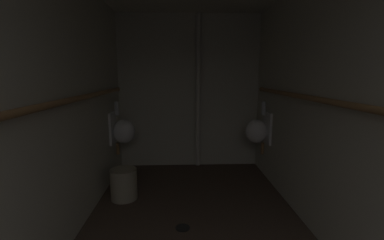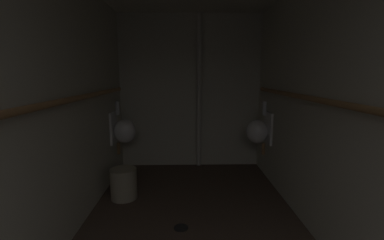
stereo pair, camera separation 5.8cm
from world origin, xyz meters
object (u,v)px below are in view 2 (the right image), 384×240
object	(u,v)px
floor_drain	(181,227)
waste_bin	(124,184)
urinal_left_mid	(123,130)
standpipe_back_wall	(199,93)
urinal_right_mid	(259,131)

from	to	relation	value
floor_drain	waste_bin	xyz separation A→B (m)	(-0.69, 0.65, 0.18)
urinal_left_mid	standpipe_back_wall	xyz separation A→B (m)	(1.08, 0.43, 0.50)
urinal_left_mid	urinal_right_mid	world-z (taller)	same
urinal_right_mid	waste_bin	distance (m)	1.92
standpipe_back_wall	urinal_right_mid	bearing A→B (deg)	-31.30
urinal_right_mid	urinal_left_mid	bearing A→B (deg)	177.97
urinal_left_mid	standpipe_back_wall	bearing A→B (deg)	21.50
standpipe_back_wall	urinal_left_mid	bearing A→B (deg)	-158.50
urinal_right_mid	waste_bin	bearing A→B (deg)	-161.22
urinal_left_mid	waste_bin	bearing A→B (deg)	-78.41
urinal_left_mid	urinal_right_mid	size ratio (longest dim) A/B	1.00
standpipe_back_wall	floor_drain	bearing A→B (deg)	-98.28
standpipe_back_wall	waste_bin	world-z (taller)	standpipe_back_wall
standpipe_back_wall	floor_drain	distance (m)	2.12
floor_drain	waste_bin	bearing A→B (deg)	136.85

